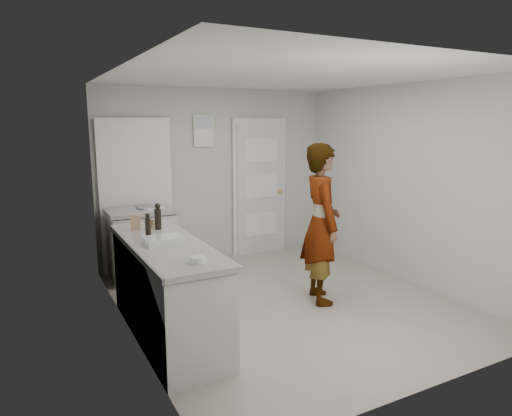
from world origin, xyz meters
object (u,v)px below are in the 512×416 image
spice_jar (152,223)px  baking_dish (164,240)px  cake_mix_box (136,222)px  person (321,224)px  oil_cruet_b (148,226)px  egg_bowl (198,260)px  oil_cruet_a (158,217)px

spice_jar → baking_dish: bearing=-96.2°
cake_mix_box → spice_jar: (0.18, 0.05, -0.04)m
person → baking_dish: (-1.84, -0.09, 0.05)m
person → oil_cruet_b: (-1.91, 0.19, 0.14)m
spice_jar → oil_cruet_b: (-0.15, -0.41, 0.07)m
spice_jar → baking_dish: spice_jar is taller
cake_mix_box → oil_cruet_b: (0.03, -0.36, 0.03)m
baking_dish → egg_bowl: size_ratio=2.78×
person → oil_cruet_a: size_ratio=6.53×
baking_dish → cake_mix_box: bearing=99.1°
baking_dish → egg_bowl: bearing=-84.7°
person → baking_dish: 1.84m
person → oil_cruet_b: person is taller
person → spice_jar: (-1.76, 0.60, 0.07)m
person → oil_cruet_b: bearing=102.6°
person → cake_mix_box: size_ratio=11.16×
spice_jar → oil_cruet_a: oil_cruet_a is taller
oil_cruet_a → baking_dish: oil_cruet_a is taller
person → oil_cruet_a: person is taller
oil_cruet_b → egg_bowl: size_ratio=1.90×
oil_cruet_b → egg_bowl: (0.13, -0.98, -0.09)m
spice_jar → baking_dish: 0.70m
cake_mix_box → oil_cruet_a: size_ratio=0.59×
oil_cruet_a → egg_bowl: bearing=-92.1°
spice_jar → oil_cruet_b: 0.44m
cake_mix_box → oil_cruet_a: (0.22, -0.07, 0.05)m
spice_jar → oil_cruet_a: (0.04, -0.11, 0.09)m
person → cake_mix_box: bearing=92.4°
cake_mix_box → spice_jar: cake_mix_box is taller
spice_jar → baking_dish: (-0.08, -0.69, -0.01)m
person → cake_mix_box: person is taller
egg_bowl → oil_cruet_b: bearing=97.9°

